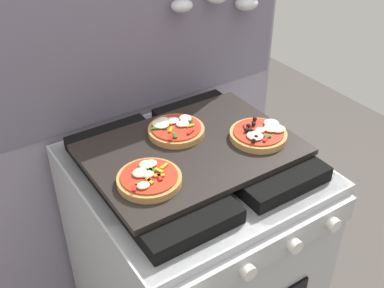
{
  "coord_description": "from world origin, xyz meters",
  "views": [
    {
      "loc": [
        -0.56,
        -0.84,
        1.62
      ],
      "look_at": [
        0.0,
        0.0,
        0.93
      ],
      "focal_mm": 44.02,
      "sensor_mm": 36.0,
      "label": 1
    }
  ],
  "objects_px": {
    "stove": "(192,268)",
    "pizza_center": "(175,129)",
    "pizza_right": "(260,134)",
    "pizza_left": "(149,178)",
    "baking_tray": "(192,150)"
  },
  "relations": [
    {
      "from": "baking_tray",
      "to": "pizza_right",
      "type": "height_order",
      "value": "pizza_right"
    },
    {
      "from": "stove",
      "to": "baking_tray",
      "type": "distance_m",
      "value": 0.46
    },
    {
      "from": "stove",
      "to": "pizza_right",
      "type": "xyz_separation_m",
      "value": [
        0.18,
        -0.06,
        0.48
      ]
    },
    {
      "from": "baking_tray",
      "to": "pizza_center",
      "type": "relative_size",
      "value": 3.51
    },
    {
      "from": "stove",
      "to": "pizza_center",
      "type": "distance_m",
      "value": 0.49
    },
    {
      "from": "stove",
      "to": "pizza_right",
      "type": "bearing_deg",
      "value": -19.35
    },
    {
      "from": "stove",
      "to": "pizza_left",
      "type": "bearing_deg",
      "value": -158.58
    },
    {
      "from": "baking_tray",
      "to": "pizza_center",
      "type": "bearing_deg",
      "value": 91.95
    },
    {
      "from": "stove",
      "to": "pizza_center",
      "type": "relative_size",
      "value": 5.84
    },
    {
      "from": "pizza_left",
      "to": "pizza_center",
      "type": "relative_size",
      "value": 1.0
    },
    {
      "from": "baking_tray",
      "to": "stove",
      "type": "bearing_deg",
      "value": -90.0
    },
    {
      "from": "baking_tray",
      "to": "pizza_right",
      "type": "xyz_separation_m",
      "value": [
        0.18,
        -0.06,
        0.02
      ]
    },
    {
      "from": "stove",
      "to": "baking_tray",
      "type": "height_order",
      "value": "baking_tray"
    },
    {
      "from": "pizza_right",
      "to": "stove",
      "type": "bearing_deg",
      "value": 160.65
    },
    {
      "from": "baking_tray",
      "to": "pizza_center",
      "type": "xyz_separation_m",
      "value": [
        -0.0,
        0.08,
        0.02
      ]
    }
  ]
}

